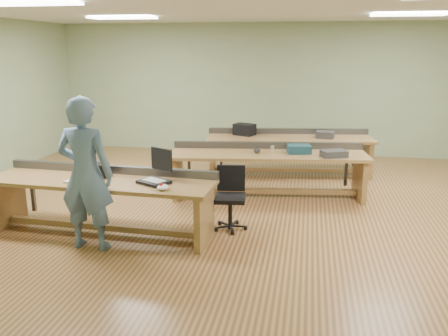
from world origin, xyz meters
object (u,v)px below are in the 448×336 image
Objects in this scene: person at (86,174)px; camera_bag at (97,170)px; task_chair at (230,206)px; mug at (257,150)px; workbench_mid at (268,164)px; drinks_can at (272,149)px; laptop_base at (154,182)px; parts_bin_teal at (299,149)px; workbench_front at (102,193)px; workbench_back at (289,146)px; parts_bin_grey at (334,154)px.

camera_bag is at bearing -75.93° from person.
person reaches higher than task_chair.
mug is at bearing 76.35° from task_chair.
workbench_mid is 28.56× the size of drinks_can.
drinks_can is at bearing 68.14° from task_chair.
task_chair is (0.91, 0.53, -0.45)m from laptop_base.
camera_bag reaches higher than parts_bin_teal.
workbench_mid reaches higher than laptop_base.
task_chair is at bearing 18.51° from workbench_front.
workbench_front is 0.79m from laptop_base.
workbench_back is 8.89× the size of laptop_base.
mug is 1.01× the size of drinks_can.
laptop_base is 1.14m from task_chair.
task_chair reaches higher than workbench_mid.
parts_bin_teal reaches higher than drinks_can.
camera_bag is (-2.41, -3.43, 0.28)m from workbench_back.
workbench_back is at bearing 95.17° from laptop_base.
laptop_base is 2.50m from drinks_can.
parts_bin_teal is 0.96× the size of parts_bin_grey.
parts_bin_teal is at bearing 55.57° from task_chair.
drinks_can is at bearing 7.53° from workbench_mid.
workbench_mid is 0.25m from drinks_can.
workbench_mid reaches higher than mug.
drinks_can is (0.44, 1.57, 0.49)m from task_chair.
workbench_front is 2.87m from workbench_mid.
workbench_front reaches higher than mug.
laptop_base is at bearing -147.28° from person.
mug is at bearing 90.07° from laptop_base.
camera_bag is 1.87m from task_chair.
task_chair is at bearing 26.89° from camera_bag.
laptop_base is 0.98× the size of parts_bin_teal.
person is 4.88× the size of parts_bin_grey.
workbench_back is 27.97× the size of mug.
workbench_back is (0.28, 1.50, -0.00)m from workbench_mid.
workbench_mid is 8.49× the size of parts_bin_grey.
parts_bin_grey is at bearing 38.83° from task_chair.
workbench_back is 1.52m from drinks_can.
workbench_back is at bearing 98.72° from parts_bin_teal.
person is 3.88m from parts_bin_grey.
workbench_front is 2.94m from drinks_can.
workbench_mid is at bearing -171.61° from parts_bin_teal.
parts_bin_teal reaches higher than workbench_front.
workbench_front is 3.30m from parts_bin_teal.
parts_bin_grey is at bearing -2.67° from mug.
workbench_front is 7.91× the size of parts_bin_grey.
workbench_front and workbench_mid have the same top height.
workbench_back is 1.82m from parts_bin_grey.
person reaches higher than workbench_mid.
workbench_mid is 8.99× the size of laptop_base.
parts_bin_grey is (3.05, 2.39, -0.15)m from person.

